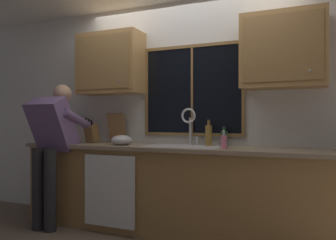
{
  "coord_description": "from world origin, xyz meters",
  "views": [
    {
      "loc": [
        1.28,
        -3.56,
        1.2
      ],
      "look_at": [
        -0.12,
        -0.3,
        1.19
      ],
      "focal_mm": 35.82,
      "sensor_mm": 36.0,
      "label": 1
    }
  ],
  "objects_px": {
    "mixing_bowl": "(122,140)",
    "bottle_tall_clear": "(224,138)",
    "knife_block": "(92,134)",
    "person_standing": "(52,139)",
    "cutting_board": "(117,128)",
    "soap_dispenser": "(224,141)",
    "bottle_green_glass": "(209,135)"
  },
  "relations": [
    {
      "from": "cutting_board",
      "to": "knife_block",
      "type": "bearing_deg",
      "value": -148.6
    },
    {
      "from": "knife_block",
      "to": "person_standing",
      "type": "bearing_deg",
      "value": -121.32
    },
    {
      "from": "person_standing",
      "to": "bottle_tall_clear",
      "type": "relative_size",
      "value": 7.79
    },
    {
      "from": "cutting_board",
      "to": "soap_dispenser",
      "type": "bearing_deg",
      "value": -12.92
    },
    {
      "from": "person_standing",
      "to": "mixing_bowl",
      "type": "xyz_separation_m",
      "value": [
        0.75,
        0.24,
        -0.01
      ]
    },
    {
      "from": "soap_dispenser",
      "to": "bottle_green_glass",
      "type": "relative_size",
      "value": 0.64
    },
    {
      "from": "soap_dispenser",
      "to": "person_standing",
      "type": "bearing_deg",
      "value": -172.87
    },
    {
      "from": "cutting_board",
      "to": "mixing_bowl",
      "type": "distance_m",
      "value": 0.42
    },
    {
      "from": "knife_block",
      "to": "cutting_board",
      "type": "relative_size",
      "value": 0.9
    },
    {
      "from": "person_standing",
      "to": "knife_block",
      "type": "xyz_separation_m",
      "value": [
        0.24,
        0.4,
        0.05
      ]
    },
    {
      "from": "soap_dispenser",
      "to": "bottle_green_glass",
      "type": "distance_m",
      "value": 0.36
    },
    {
      "from": "knife_block",
      "to": "mixing_bowl",
      "type": "height_order",
      "value": "knife_block"
    },
    {
      "from": "cutting_board",
      "to": "bottle_tall_clear",
      "type": "bearing_deg",
      "value": -0.43
    },
    {
      "from": "mixing_bowl",
      "to": "bottle_green_glass",
      "type": "relative_size",
      "value": 0.82
    },
    {
      "from": "person_standing",
      "to": "knife_block",
      "type": "distance_m",
      "value": 0.47
    },
    {
      "from": "cutting_board",
      "to": "mixing_bowl",
      "type": "relative_size",
      "value": 1.55
    },
    {
      "from": "mixing_bowl",
      "to": "cutting_board",
      "type": "bearing_deg",
      "value": 129.48
    },
    {
      "from": "knife_block",
      "to": "bottle_tall_clear",
      "type": "xyz_separation_m",
      "value": [
        1.57,
        0.14,
        -0.02
      ]
    },
    {
      "from": "cutting_board",
      "to": "bottle_green_glass",
      "type": "bearing_deg",
      "value": -2.33
    },
    {
      "from": "person_standing",
      "to": "soap_dispenser",
      "type": "bearing_deg",
      "value": 7.13
    },
    {
      "from": "knife_block",
      "to": "cutting_board",
      "type": "xyz_separation_m",
      "value": [
        0.25,
        0.15,
        0.07
      ]
    },
    {
      "from": "cutting_board",
      "to": "bottle_tall_clear",
      "type": "height_order",
      "value": "cutting_board"
    },
    {
      "from": "knife_block",
      "to": "bottle_tall_clear",
      "type": "distance_m",
      "value": 1.58
    },
    {
      "from": "person_standing",
      "to": "soap_dispenser",
      "type": "relative_size",
      "value": 8.92
    },
    {
      "from": "cutting_board",
      "to": "bottle_tall_clear",
      "type": "xyz_separation_m",
      "value": [
        1.32,
        -0.01,
        -0.09
      ]
    },
    {
      "from": "mixing_bowl",
      "to": "bottle_tall_clear",
      "type": "relative_size",
      "value": 1.12
    },
    {
      "from": "person_standing",
      "to": "cutting_board",
      "type": "bearing_deg",
      "value": 48.21
    },
    {
      "from": "person_standing",
      "to": "mixing_bowl",
      "type": "relative_size",
      "value": 6.97
    },
    {
      "from": "cutting_board",
      "to": "bottle_green_glass",
      "type": "relative_size",
      "value": 1.27
    },
    {
      "from": "mixing_bowl",
      "to": "bottle_tall_clear",
      "type": "height_order",
      "value": "bottle_tall_clear"
    },
    {
      "from": "person_standing",
      "to": "bottle_tall_clear",
      "type": "bearing_deg",
      "value": 16.73
    },
    {
      "from": "mixing_bowl",
      "to": "bottle_tall_clear",
      "type": "distance_m",
      "value": 1.1
    }
  ]
}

